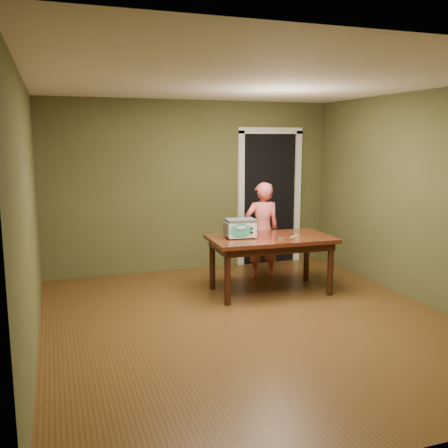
% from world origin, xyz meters
% --- Properties ---
extents(floor, '(5.00, 5.00, 0.00)m').
position_xyz_m(floor, '(0.00, 0.00, 0.00)').
color(floor, '#573718').
rests_on(floor, ground).
extents(room_shell, '(4.52, 5.02, 2.61)m').
position_xyz_m(room_shell, '(0.00, 0.00, 1.71)').
color(room_shell, '#4F522C').
rests_on(room_shell, ground).
extents(doorway, '(1.10, 0.66, 2.25)m').
position_xyz_m(doorway, '(1.30, 2.78, 1.06)').
color(doorway, black).
rests_on(doorway, ground).
extents(dining_table, '(1.64, 0.96, 0.75)m').
position_xyz_m(dining_table, '(0.65, 0.97, 0.65)').
color(dining_table, '#3D160D').
rests_on(dining_table, floor).
extents(toy_oven, '(0.42, 0.30, 0.25)m').
position_xyz_m(toy_oven, '(0.25, 1.04, 0.88)').
color(toy_oven, '#4C4F54').
rests_on(toy_oven, dining_table).
extents(baking_pan, '(0.10, 0.10, 0.02)m').
position_xyz_m(baking_pan, '(0.70, 0.76, 0.76)').
color(baking_pan, silver).
rests_on(baking_pan, dining_table).
extents(spatula, '(0.16, 0.12, 0.01)m').
position_xyz_m(spatula, '(0.95, 0.88, 0.75)').
color(spatula, '#D6D25D').
rests_on(spatula, dining_table).
extents(child, '(0.55, 0.39, 1.41)m').
position_xyz_m(child, '(0.82, 1.64, 0.70)').
color(child, '#D75859').
rests_on(child, floor).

